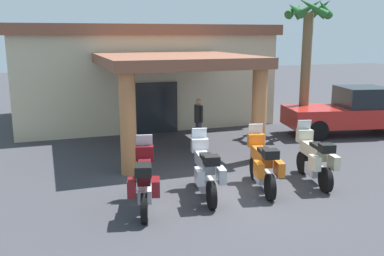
{
  "coord_description": "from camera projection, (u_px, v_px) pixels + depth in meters",
  "views": [
    {
      "loc": [
        -4.28,
        -9.86,
        4.04
      ],
      "look_at": [
        -0.08,
        2.37,
        1.2
      ],
      "focal_mm": 40.17,
      "sensor_mm": 36.0,
      "label": 1
    }
  ],
  "objects": [
    {
      "name": "ground_plane",
      "position": [
        224.0,
        190.0,
        11.33
      ],
      "size": [
        80.0,
        80.0,
        0.0
      ],
      "primitive_type": "plane",
      "color": "#38383D"
    },
    {
      "name": "motel_building",
      "position": [
        138.0,
        72.0,
        20.54
      ],
      "size": [
        11.49,
        12.61,
        4.43
      ],
      "rotation": [
        0.0,
        0.0,
        0.0
      ],
      "color": "beige",
      "rests_on": "ground_plane"
    },
    {
      "name": "motorcycle_maroon",
      "position": [
        144.0,
        181.0,
        9.98
      ],
      "size": [
        0.97,
        2.18,
        1.61
      ],
      "rotation": [
        0.0,
        0.0,
        1.33
      ],
      "color": "black",
      "rests_on": "ground_plane"
    },
    {
      "name": "motorcycle_silver",
      "position": [
        205.0,
        170.0,
        10.73
      ],
      "size": [
        0.84,
        2.2,
        1.61
      ],
      "rotation": [
        0.0,
        0.0,
        1.41
      ],
      "color": "black",
      "rests_on": "ground_plane"
    },
    {
      "name": "motorcycle_orange",
      "position": [
        263.0,
        164.0,
        11.26
      ],
      "size": [
        0.94,
        2.18,
        1.61
      ],
      "rotation": [
        0.0,
        0.0,
        1.34
      ],
      "color": "black",
      "rests_on": "ground_plane"
    },
    {
      "name": "motorcycle_cream",
      "position": [
        315.0,
        158.0,
        11.79
      ],
      "size": [
        0.9,
        2.19,
        1.61
      ],
      "rotation": [
        0.0,
        0.0,
        1.37
      ],
      "color": "black",
      "rests_on": "ground_plane"
    },
    {
      "name": "pedestrian",
      "position": [
        199.0,
        118.0,
        15.72
      ],
      "size": [
        0.32,
        0.52,
        1.74
      ],
      "rotation": [
        0.0,
        0.0,
        3.35
      ],
      "color": "#3F334C",
      "rests_on": "ground_plane"
    },
    {
      "name": "pickup_truck_red",
      "position": [
        352.0,
        112.0,
        17.47
      ],
      "size": [
        5.47,
        2.87,
        1.95
      ],
      "rotation": [
        0.0,
        0.0,
        -0.19
      ],
      "color": "black",
      "rests_on": "ground_plane"
    },
    {
      "name": "palm_tree_near_portico",
      "position": [
        307.0,
        38.0,
        17.26
      ],
      "size": [
        1.93,
        2.01,
        5.54
      ],
      "color": "brown",
      "rests_on": "ground_plane"
    }
  ]
}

